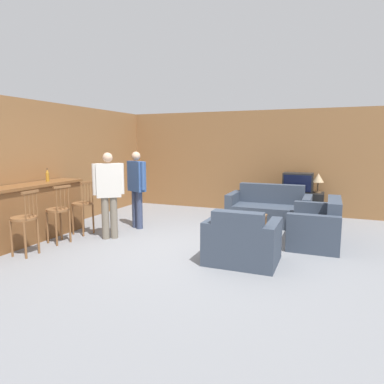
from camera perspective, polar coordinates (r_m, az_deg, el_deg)
ground_plane at (r=5.94m, az=-1.29°, el=-9.29°), size 24.00×24.00×0.00m
wall_back at (r=9.14m, az=7.77°, el=5.10°), size 9.40×0.08×2.60m
wall_left at (r=8.45m, az=-17.39°, el=4.55°), size 0.08×8.64×2.60m
bar_counter at (r=6.92m, az=-25.04°, el=-3.04°), size 0.55×2.16×1.05m
bar_chair_near at (r=6.04m, az=-26.11°, el=-4.53°), size 0.41×0.41×1.05m
bar_chair_mid at (r=6.54m, az=-21.37°, el=-3.34°), size 0.47×0.47×1.05m
bar_chair_far at (r=7.02m, az=-17.70°, el=-2.39°), size 0.43×0.43×1.05m
couch_far at (r=7.79m, az=12.70°, el=-2.96°), size 1.76×0.91×0.85m
armchair_near at (r=5.22m, az=8.33°, el=-8.39°), size 1.04×0.86×0.83m
loveseat_right at (r=6.51m, az=20.14°, el=-5.50°), size 0.83×1.43×0.82m
coffee_table at (r=6.50m, az=9.06°, el=-4.73°), size 0.62×0.96×0.40m
tv_unit at (r=8.60m, az=17.11°, el=-2.03°), size 1.19×0.55×0.62m
tv at (r=8.52m, az=17.26°, el=1.54°), size 0.69×0.46×0.46m
bottle at (r=7.16m, az=-22.95°, el=2.53°), size 0.06×0.06×0.25m
book_on_table at (r=6.39m, az=8.89°, el=-4.32°), size 0.19×0.18×0.02m
table_lamp at (r=8.49m, az=20.31°, el=2.11°), size 0.25×0.25×0.46m
person_by_window at (r=7.21m, az=-9.20°, el=1.08°), size 0.52×0.35×1.61m
person_by_counter at (r=6.50m, az=-13.72°, el=0.21°), size 0.46×0.42×1.61m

